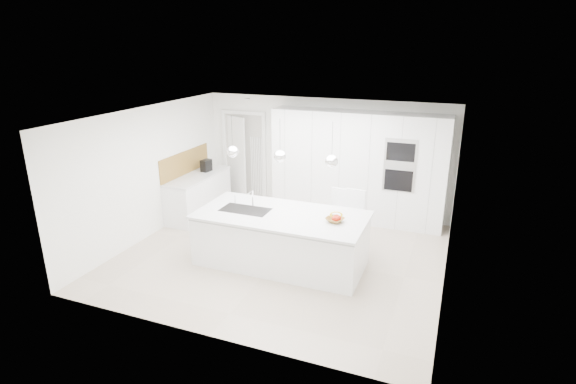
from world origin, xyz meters
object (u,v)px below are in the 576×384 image
at_px(espresso_machine, 206,165).
at_px(fruit_bowl, 335,220).
at_px(bar_stool_right, 353,222).
at_px(bar_stool_left, 338,220).
at_px(island_base, 281,241).

bearing_deg(espresso_machine, fruit_bowl, -21.06).
bearing_deg(bar_stool_right, fruit_bowl, -91.85).
relative_size(espresso_machine, bar_stool_right, 0.23).
relative_size(fruit_bowl, bar_stool_right, 0.25).
height_order(bar_stool_left, bar_stool_right, bar_stool_right).
relative_size(fruit_bowl, bar_stool_left, 0.26).
height_order(espresso_machine, bar_stool_left, espresso_machine).
relative_size(fruit_bowl, espresso_machine, 1.08).
xyz_separation_m(island_base, espresso_machine, (-2.53, 1.84, 0.60)).
bearing_deg(fruit_bowl, island_base, -177.84).
bearing_deg(bar_stool_left, espresso_machine, 175.00).
xyz_separation_m(espresso_machine, bar_stool_left, (3.26, -0.87, -0.48)).
relative_size(bar_stool_left, bar_stool_right, 0.97).
height_order(island_base, bar_stool_left, bar_stool_left).
bearing_deg(espresso_machine, bar_stool_right, -8.25).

